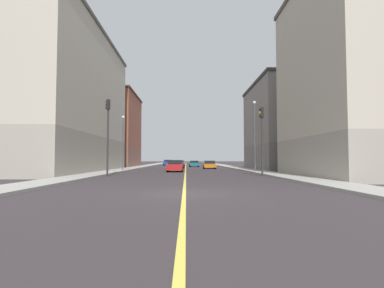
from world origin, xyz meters
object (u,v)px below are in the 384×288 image
(building_left_near, at_px, (355,76))
(building_right_corner, at_px, (64,101))
(car_white, at_px, (181,163))
(traffic_light_left_near, at_px, (262,132))
(traffic_light_right_near, at_px, (108,127))
(car_blue, at_px, (168,163))
(car_red, at_px, (175,166))
(car_green, at_px, (174,165))
(car_teal, at_px, (194,164))
(car_orange, at_px, (209,165))
(building_right_midblock, at_px, (112,130))
(street_lamp_left_near, at_px, (255,129))
(car_maroon, at_px, (178,164))
(building_left_mid, at_px, (286,126))
(street_lamp_right_near, at_px, (123,137))

(building_left_near, height_order, building_right_corner, building_left_near)
(car_white, bearing_deg, building_left_near, -71.32)
(traffic_light_left_near, relative_size, traffic_light_right_near, 0.90)
(building_left_near, bearing_deg, traffic_light_left_near, 166.41)
(traffic_light_left_near, relative_size, car_blue, 1.39)
(car_red, distance_m, car_green, 6.21)
(building_left_near, relative_size, car_teal, 3.99)
(building_right_corner, xyz_separation_m, car_teal, (15.94, 24.33, -7.79))
(car_white, xyz_separation_m, car_teal, (2.81, -10.56, -0.01))
(building_left_near, bearing_deg, car_green, 131.98)
(car_red, relative_size, car_orange, 0.98)
(car_blue, bearing_deg, building_right_corner, -104.72)
(building_left_near, distance_m, car_red, 20.85)
(building_right_midblock, distance_m, car_green, 21.83)
(street_lamp_left_near, bearing_deg, car_maroon, 119.49)
(car_blue, distance_m, car_teal, 14.84)
(building_left_near, xyz_separation_m, street_lamp_left_near, (-6.49, 9.13, -3.56))
(building_left_mid, relative_size, car_green, 3.79)
(car_teal, bearing_deg, building_left_near, -70.22)
(street_lamp_left_near, xyz_separation_m, car_maroon, (-9.00, 15.91, -4.24))
(traffic_light_left_near, bearing_deg, building_left_mid, 65.36)
(car_blue, bearing_deg, building_left_near, -69.09)
(car_orange, height_order, car_green, car_green)
(building_left_near, relative_size, traffic_light_right_near, 2.49)
(car_white, distance_m, car_blue, 4.38)
(car_maroon, height_order, car_orange, car_maroon)
(car_blue, bearing_deg, car_white, -43.57)
(traffic_light_right_near, bearing_deg, building_right_corner, 129.55)
(building_right_corner, distance_m, traffic_light_right_near, 12.43)
(building_right_corner, height_order, traffic_light_left_near, building_right_corner)
(car_white, height_order, car_orange, car_orange)
(traffic_light_left_near, distance_m, street_lamp_right_near, 18.47)
(car_white, relative_size, car_teal, 0.94)
(traffic_light_left_near, distance_m, car_teal, 33.95)
(building_left_near, bearing_deg, building_right_corner, 159.19)
(street_lamp_right_near, relative_size, car_blue, 1.55)
(building_left_mid, relative_size, car_blue, 3.60)
(car_green, bearing_deg, traffic_light_left_near, -62.06)
(car_red, bearing_deg, building_right_midblock, 119.84)
(street_lamp_left_near, bearing_deg, car_red, 165.11)
(car_white, height_order, car_teal, car_white)
(building_right_midblock, height_order, car_red, building_right_midblock)
(building_right_midblock, height_order, traffic_light_right_near, building_right_midblock)
(building_right_corner, height_order, building_right_midblock, building_right_corner)
(traffic_light_right_near, height_order, car_red, traffic_light_right_near)
(building_right_corner, xyz_separation_m, street_lamp_left_near, (22.10, -1.74, -3.50))
(car_red, distance_m, car_teal, 23.85)
(car_red, relative_size, car_white, 1.01)
(building_left_mid, xyz_separation_m, building_right_midblock, (-28.60, 16.12, 0.90))
(building_left_mid, relative_size, car_maroon, 3.55)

